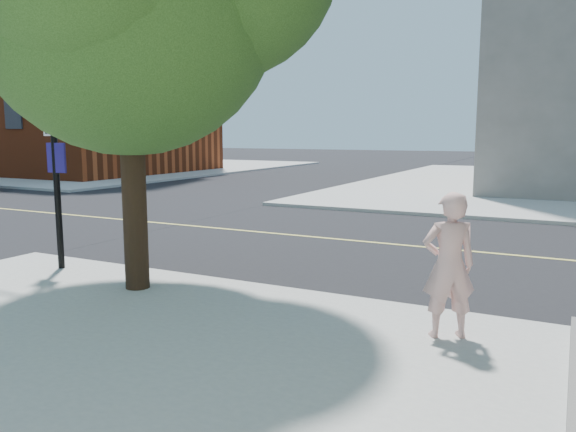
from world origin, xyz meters
The scene contains 5 objects.
ground centered at (0.00, 0.00, 0.00)m, with size 140.00×140.00×0.00m, color black.
road_ew centered at (0.00, 4.50, 0.01)m, with size 140.00×9.00×0.01m, color black.
sidewalk_nw centered at (-23.00, 21.50, 0.06)m, with size 26.00×25.00×0.12m, color #AAAAA5.
church centered at (-20.00, 18.00, 7.18)m, with size 15.20×12.00×14.40m.
man_on_phone centered at (7.13, -1.04, 0.96)m, with size 0.61×0.40×1.67m, color #DDA8A0.
Camera 1 is at (8.34, -7.42, 2.44)m, focal length 35.35 mm.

